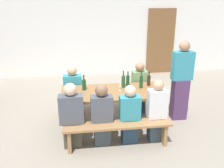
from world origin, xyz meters
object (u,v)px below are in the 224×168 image
object	(u,v)px
tasting_table	(112,95)
seated_guest_near_1	(102,116)
bench_near	(118,129)
seated_guest_far_0	(73,93)
wine_bottle_1	(141,82)
seated_guest_near_0	(72,117)
seated_guest_near_3	(157,112)
bench_far	(108,96)
wine_bottle_4	(84,84)
seated_guest_near_2	(130,115)
wine_bottle_0	(123,81)
wine_bottle_2	(128,81)
wooden_door	(161,42)
standing_host	(181,82)
wine_glass_0	(133,90)
seated_guest_far_1	(139,88)
wine_glass_1	(120,85)
wine_bottle_3	(149,80)

from	to	relation	value
tasting_table	seated_guest_near_1	bearing A→B (deg)	-113.52
bench_near	seated_guest_far_0	size ratio (longest dim) A/B	1.66
wine_bottle_1	seated_guest_near_0	xyz separation A→B (m)	(-1.37, -0.69, -0.33)
seated_guest_near_3	seated_guest_near_1	bearing A→B (deg)	90.00
bench_near	bench_far	bearing A→B (deg)	90.00
wine_bottle_4	seated_guest_near_2	world-z (taller)	seated_guest_near_2
wine_bottle_0	wine_bottle_2	distance (m)	0.11
wooden_door	wine_bottle_4	xyz separation A→B (m)	(-2.59, -3.23, -0.19)
seated_guest_near_2	standing_host	world-z (taller)	standing_host
wine_bottle_2	seated_guest_near_1	world-z (taller)	seated_guest_near_1
wine_glass_0	wine_bottle_0	bearing A→B (deg)	102.66
tasting_table	bench_far	size ratio (longest dim) A/B	1.05
wine_bottle_0	seated_guest_near_0	size ratio (longest dim) A/B	0.29
wine_glass_0	seated_guest_near_3	bearing A→B (deg)	-41.32
seated_guest_far_0	seated_guest_far_1	world-z (taller)	seated_guest_far_1
wine_bottle_0	wine_bottle_2	xyz separation A→B (m)	(0.10, 0.05, -0.01)
wooden_door	seated_guest_near_3	xyz separation A→B (m)	(-1.34, -3.97, -0.50)
bench_near	wine_glass_0	distance (m)	0.78
wine_glass_0	wine_glass_1	distance (m)	0.34
wooden_door	seated_guest_far_1	distance (m)	3.15
bench_near	wine_bottle_3	world-z (taller)	wine_bottle_3
wine_bottle_0	seated_guest_far_0	distance (m)	1.15
wine_glass_0	seated_guest_near_0	size ratio (longest dim) A/B	0.14
tasting_table	wine_glass_1	world-z (taller)	wine_glass_1
tasting_table	bench_far	world-z (taller)	tasting_table
bench_far	seated_guest_near_3	world-z (taller)	seated_guest_near_3
bench_far	seated_guest_near_3	distance (m)	1.53
bench_far	seated_guest_near_2	size ratio (longest dim) A/B	1.71
tasting_table	wooden_door	bearing A→B (deg)	58.64
wine_bottle_1	wine_bottle_3	bearing A→B (deg)	32.73
wine_bottle_3	standing_host	distance (m)	0.67
wine_bottle_1	seated_guest_far_0	distance (m)	1.49
seated_guest_near_2	wine_bottle_1	bearing A→B (deg)	-27.76
wine_bottle_2	seated_guest_far_0	bearing A→B (deg)	162.42
wine_bottle_4	seated_guest_far_0	xyz separation A→B (m)	(-0.23, 0.44, -0.34)
bench_near	seated_guest_near_2	bearing A→B (deg)	32.80
seated_guest_near_2	standing_host	xyz separation A→B (m)	(1.22, 0.74, 0.30)
wooden_door	wine_bottle_4	bearing A→B (deg)	-128.72
wine_bottle_3	seated_guest_near_3	world-z (taller)	seated_guest_near_3
seated_guest_near_0	seated_guest_near_3	world-z (taller)	seated_guest_near_0
seated_guest_near_0	seated_guest_near_2	xyz separation A→B (m)	(1.00, 0.00, -0.04)
wine_bottle_2	wine_bottle_3	size ratio (longest dim) A/B	1.05
wooden_door	wine_glass_1	world-z (taller)	wooden_door
tasting_table	wine_bottle_2	xyz separation A→B (m)	(0.35, 0.24, 0.20)
wine_glass_1	seated_guest_near_3	world-z (taller)	seated_guest_near_3
tasting_table	seated_guest_near_2	world-z (taller)	seated_guest_near_2
tasting_table	wine_bottle_0	distance (m)	0.37
standing_host	wine_glass_1	bearing A→B (deg)	5.81
wine_bottle_1	wine_glass_0	size ratio (longest dim) A/B	2.08
wine_bottle_4	seated_guest_near_0	xyz separation A→B (m)	(-0.24, -0.74, -0.31)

